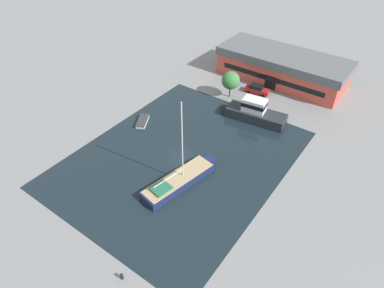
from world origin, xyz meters
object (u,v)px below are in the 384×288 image
at_px(warehouse_building, 282,67).
at_px(small_dinghy, 143,121).
at_px(quay_tree_near_building, 231,80).
at_px(motor_cruiser, 255,113).
at_px(sailboat_moored, 179,180).
at_px(parked_car, 257,89).

bearing_deg(warehouse_building, small_dinghy, -113.60).
height_order(warehouse_building, quay_tree_near_building, warehouse_building).
height_order(quay_tree_near_building, small_dinghy, quay_tree_near_building).
bearing_deg(quay_tree_near_building, motor_cruiser, -28.40).
distance_m(warehouse_building, motor_cruiser, 16.78).
bearing_deg(sailboat_moored, warehouse_building, 103.04).
height_order(parked_car, small_dinghy, parked_car).
relative_size(parked_car, motor_cruiser, 0.46).
bearing_deg(quay_tree_near_building, parked_car, 49.73).
xyz_separation_m(quay_tree_near_building, sailboat_moored, (6.58, -24.73, -2.86)).
xyz_separation_m(quay_tree_near_building, motor_cruiser, (7.70, -4.17, -2.09)).
bearing_deg(small_dinghy, quay_tree_near_building, -143.95).
bearing_deg(parked_car, warehouse_building, 162.52).
height_order(warehouse_building, motor_cruiser, warehouse_building).
bearing_deg(warehouse_building, motor_cruiser, -80.61).
height_order(parked_car, motor_cruiser, motor_cruiser).
bearing_deg(sailboat_moored, motor_cruiser, 97.65).
height_order(sailboat_moored, motor_cruiser, sailboat_moored).
distance_m(motor_cruiser, small_dinghy, 19.93).
distance_m(warehouse_building, parked_car, 8.39).
xyz_separation_m(parked_car, motor_cruiser, (4.02, -8.52, 0.60)).
xyz_separation_m(parked_car, sailboat_moored, (2.89, -29.08, -0.17)).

